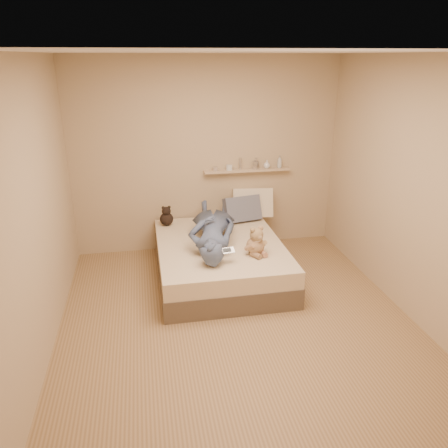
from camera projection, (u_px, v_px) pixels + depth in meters
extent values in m
plane|color=#95764D|center=(235.00, 316.00, 4.60)|extent=(3.80, 3.80, 0.00)
plane|color=silver|center=(238.00, 52.00, 3.66)|extent=(3.80, 3.80, 0.00)
plane|color=tan|center=(207.00, 157.00, 5.87)|extent=(3.60, 0.00, 3.60)
plane|color=tan|center=(310.00, 304.00, 2.39)|extent=(3.60, 0.00, 3.60)
plane|color=tan|center=(36.00, 211.00, 3.82)|extent=(0.00, 3.80, 3.80)
plane|color=tan|center=(409.00, 189.00, 4.44)|extent=(0.00, 3.80, 3.80)
cube|color=brown|center=(220.00, 267.00, 5.41)|extent=(1.50, 1.90, 0.25)
cube|color=beige|center=(220.00, 250.00, 5.33)|extent=(1.48, 1.88, 0.20)
cube|color=#B9BCC1|center=(227.00, 251.00, 4.72)|extent=(0.18, 0.09, 0.06)
cube|color=black|center=(227.00, 250.00, 4.71)|extent=(0.09, 0.05, 0.03)
sphere|color=#A28759|center=(255.00, 246.00, 4.96)|extent=(0.21, 0.21, 0.21)
sphere|color=tan|center=(257.00, 235.00, 4.89)|extent=(0.15, 0.15, 0.15)
sphere|color=#A08258|center=(253.00, 230.00, 4.84)|extent=(0.06, 0.06, 0.06)
sphere|color=#A57C5B|center=(261.00, 228.00, 4.89)|extent=(0.06, 0.06, 0.06)
sphere|color=olive|center=(260.00, 238.00, 4.84)|extent=(0.06, 0.06, 0.06)
cylinder|color=tan|center=(250.00, 247.00, 4.89)|extent=(0.12, 0.14, 0.12)
cylinder|color=#9E7E54|center=(264.00, 244.00, 4.97)|extent=(0.06, 0.14, 0.12)
cylinder|color=#8A6849|center=(256.00, 255.00, 4.89)|extent=(0.13, 0.15, 0.07)
cylinder|color=#A77459|center=(263.00, 253.00, 4.93)|extent=(0.08, 0.14, 0.07)
cylinder|color=beige|center=(256.00, 240.00, 4.91)|extent=(0.14, 0.14, 0.02)
sphere|color=black|center=(167.00, 219.00, 5.81)|extent=(0.18, 0.18, 0.18)
sphere|color=black|center=(166.00, 211.00, 5.76)|extent=(0.12, 0.12, 0.12)
sphere|color=black|center=(163.00, 208.00, 5.73)|extent=(0.04, 0.04, 0.04)
sphere|color=black|center=(169.00, 207.00, 5.75)|extent=(0.04, 0.04, 0.04)
cube|color=beige|center=(253.00, 203.00, 6.09)|extent=(0.58, 0.34, 0.43)
cube|color=slate|center=(242.00, 209.00, 5.94)|extent=(0.54, 0.34, 0.37)
imported|color=#495273|center=(212.00, 228.00, 5.25)|extent=(0.83, 1.59, 0.36)
cube|color=tan|center=(247.00, 170.00, 5.98)|extent=(1.20, 0.12, 0.03)
cylinder|color=#B1A397|center=(215.00, 169.00, 5.89)|extent=(0.07, 0.07, 0.05)
cylinder|color=silver|center=(229.00, 168.00, 5.92)|extent=(0.08, 0.08, 0.07)
cylinder|color=silver|center=(240.00, 164.00, 5.93)|extent=(0.03, 0.03, 0.16)
imported|color=silver|center=(256.00, 163.00, 5.97)|extent=(0.10, 0.10, 0.16)
imported|color=silver|center=(267.00, 164.00, 6.01)|extent=(0.09, 0.09, 0.12)
imported|color=#B3B9BC|center=(280.00, 162.00, 6.03)|extent=(0.10, 0.10, 0.17)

